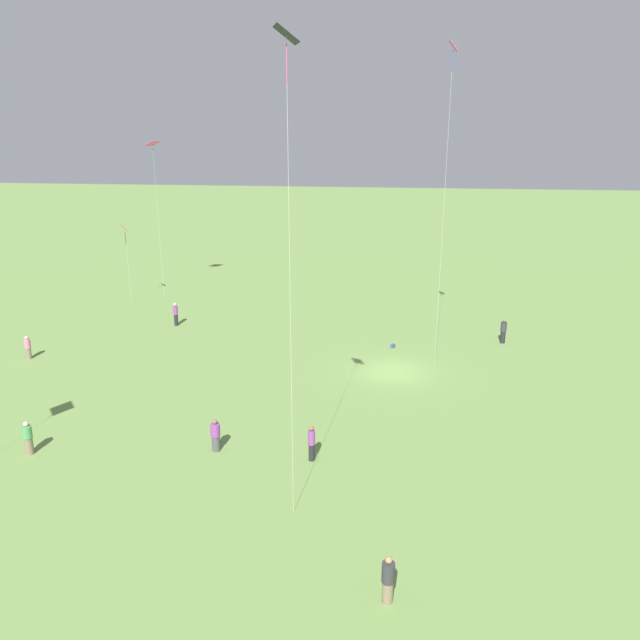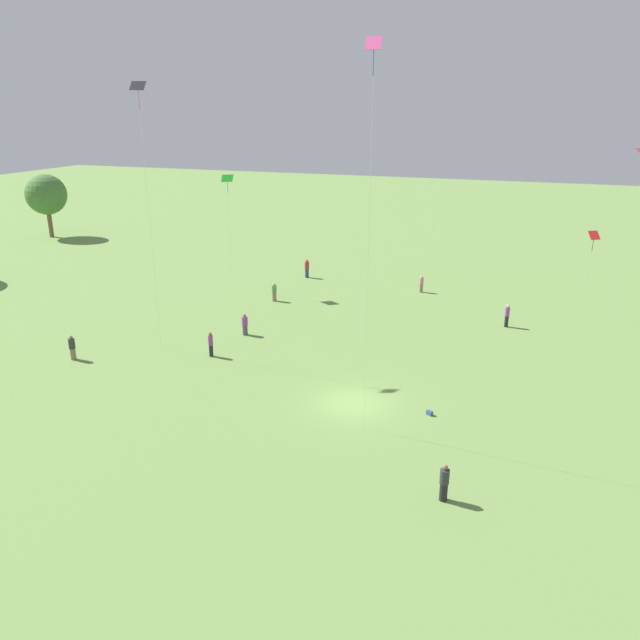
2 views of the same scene
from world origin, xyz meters
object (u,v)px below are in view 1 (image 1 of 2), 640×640
person_6 (28,438)px  picnic_bag_0 (393,346)px  person_0 (176,314)px  kite_3 (287,68)px  person_5 (216,435)px  person_2 (312,443)px  kite_5 (452,77)px  person_1 (503,331)px  kite_2 (153,148)px  person_8 (388,580)px  person_3 (28,347)px  kite_4 (125,231)px

person_6 → picnic_bag_0: 23.92m
person_0 → kite_3: kite_3 is taller
person_5 → picnic_bag_0: person_5 is taller
person_2 → person_5: person_2 is taller
picnic_bag_0 → kite_5: bearing=131.9°
person_1 → kite_2: (28.69, -9.34, 12.11)m
person_6 → person_8: 18.63m
picnic_bag_0 → person_8: bearing=90.4°
person_1 → person_6: person_1 is taller
person_0 → picnic_bag_0: person_0 is taller
person_3 → person_5: size_ratio=0.97×
person_5 → picnic_bag_0: size_ratio=4.05×
person_6 → kite_4: size_ratio=0.25×
kite_3 → kite_5: (-6.43, -16.98, 0.80)m
kite_3 → kite_4: bearing=59.2°
person_1 → person_6: (24.64, 18.95, -0.06)m
person_6 → person_8: person_8 is taller
person_2 → kite_3: bearing=71.4°
person_2 → person_3: 23.11m
person_6 → picnic_bag_0: person_6 is taller
person_0 → person_8: size_ratio=1.04×
kite_2 → kite_3: kite_3 is taller
person_3 → kite_3: kite_3 is taller
person_1 → person_5: (15.96, 17.55, -0.08)m
person_1 → picnic_bag_0: (7.77, 2.01, -0.75)m
person_2 → person_5: bearing=-20.2°
person_5 → kite_2: (12.73, -26.89, 12.18)m
person_3 → person_1: bearing=164.0°
person_2 → kite_5: bearing=-132.5°
person_3 → person_8: size_ratio=0.92×
person_8 → kite_2: kite_2 is taller
person_6 → kite_2: bearing=51.6°
person_1 → kite_3: bearing=34.0°
kite_3 → kite_4: size_ratio=2.62×
person_3 → kite_2: size_ratio=0.12×
person_6 → kite_3: (-13.18, 3.09, 15.86)m
person_1 → picnic_bag_0: bearing=-14.1°
person_3 → picnic_bag_0: bearing=163.4°
kite_2 → kite_5: 28.05m
person_8 → picnic_bag_0: person_8 is taller
kite_2 → person_5: bearing=93.9°
kite_4 → person_8: bearing=-131.9°
person_5 → person_1: bearing=-27.5°
kite_2 → picnic_bag_0: 27.04m
picnic_bag_0 → kite_2: bearing=-28.5°
person_5 → kite_4: size_ratio=0.24×
person_1 → person_2: bearing=29.1°
person_2 → kite_5: size_ratio=0.09×
person_1 → person_2: (11.30, 17.86, 0.02)m
person_0 → person_1: person_0 is taller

